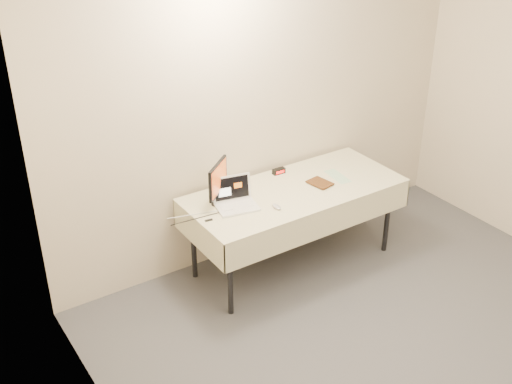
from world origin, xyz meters
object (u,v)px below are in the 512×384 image
table (295,196)px  laptop (235,199)px  monitor (218,180)px  book (314,176)px

table → laptop: 0.57m
monitor → book: bearing=-52.5°
laptop → book: laptop is taller
laptop → book: bearing=3.8°
laptop → monitor: (-0.10, 0.09, 0.15)m
laptop → monitor: monitor is taller
book → table: bearing=151.1°
table → laptop: size_ratio=5.09×
monitor → book: (0.81, -0.19, -0.11)m
monitor → book: 0.84m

